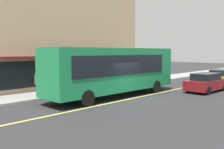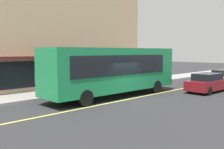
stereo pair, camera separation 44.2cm
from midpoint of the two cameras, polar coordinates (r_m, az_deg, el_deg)
ground at (r=17.56m, az=4.09°, el=-5.57°), size 120.00×120.00×0.00m
sidewalk at (r=21.47m, az=-6.99°, el=-3.43°), size 80.00×3.04×0.15m
lane_centre_stripe at (r=17.56m, az=4.09°, el=-5.56°), size 36.00×0.16×0.01m
storefront_building at (r=26.61m, az=-16.89°, el=14.61°), size 20.21×10.24×15.49m
bus at (r=18.37m, az=1.29°, el=1.16°), size 11.16×2.72×3.50m
traffic_light at (r=18.90m, az=-12.40°, el=2.82°), size 0.30×0.52×3.20m
car_maroon at (r=22.08m, az=21.07°, el=-1.75°), size 4.38×2.01×1.52m
pedestrian_mid_block at (r=25.24m, az=5.77°, el=0.55°), size 0.34×0.34×1.82m
pedestrian_waiting at (r=18.56m, az=-15.62°, el=-1.46°), size 0.34×0.34×1.73m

